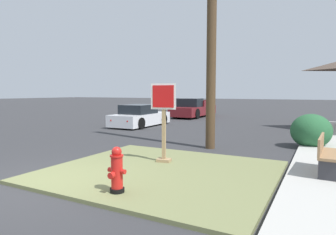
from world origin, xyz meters
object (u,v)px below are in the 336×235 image
(pickup_truck_maroon, at_px, (193,109))
(utility_pole, at_px, (212,10))
(stop_sign, at_px, (164,125))
(parked_sedan_white, at_px, (140,117))
(manhole_cover, at_px, (153,156))
(street_bench, at_px, (326,153))
(fire_hydrant, at_px, (117,171))

(pickup_truck_maroon, bearing_deg, utility_pole, -64.30)
(stop_sign, xyz_separation_m, parked_sedan_white, (-5.59, 7.27, -0.55))
(manhole_cover, relative_size, utility_pole, 0.08)
(pickup_truck_maroon, bearing_deg, street_bench, -56.40)
(manhole_cover, xyz_separation_m, utility_pole, (1.11, 2.04, 4.72))
(manhole_cover, distance_m, parked_sedan_white, 8.11)
(pickup_truck_maroon, bearing_deg, stop_sign, -69.87)
(pickup_truck_maroon, xyz_separation_m, street_bench, (9.19, -13.83, -0.03))
(street_bench, distance_m, utility_pole, 5.86)
(pickup_truck_maroon, xyz_separation_m, utility_pole, (5.64, -11.71, 4.11))
(stop_sign, xyz_separation_m, street_bench, (3.87, 0.66, -0.51))
(fire_hydrant, xyz_separation_m, street_bench, (3.48, 3.20, 0.09))
(stop_sign, bearing_deg, manhole_cover, 136.54)
(pickup_truck_maroon, distance_m, street_bench, 16.61)
(stop_sign, distance_m, utility_pole, 4.60)
(fire_hydrant, bearing_deg, pickup_truck_maroon, 108.52)
(parked_sedan_white, bearing_deg, fire_hydrant, -58.62)
(stop_sign, height_order, parked_sedan_white, stop_sign)
(fire_hydrant, xyz_separation_m, manhole_cover, (-1.18, 3.28, -0.48))
(manhole_cover, bearing_deg, street_bench, -1.05)
(parked_sedan_white, bearing_deg, manhole_cover, -53.65)
(manhole_cover, bearing_deg, utility_pole, 61.36)
(stop_sign, height_order, utility_pole, utility_pole)
(stop_sign, bearing_deg, utility_pole, 83.42)
(fire_hydrant, bearing_deg, manhole_cover, 109.80)
(manhole_cover, xyz_separation_m, pickup_truck_maroon, (-4.52, 13.75, 0.61))
(fire_hydrant, xyz_separation_m, utility_pole, (-0.07, 5.32, 4.24))
(manhole_cover, xyz_separation_m, street_bench, (4.67, -0.09, 0.57))
(fire_hydrant, bearing_deg, utility_pole, 90.75)
(parked_sedan_white, distance_m, utility_pole, 8.52)
(manhole_cover, bearing_deg, pickup_truck_maroon, 108.21)
(parked_sedan_white, height_order, pickup_truck_maroon, pickup_truck_maroon)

